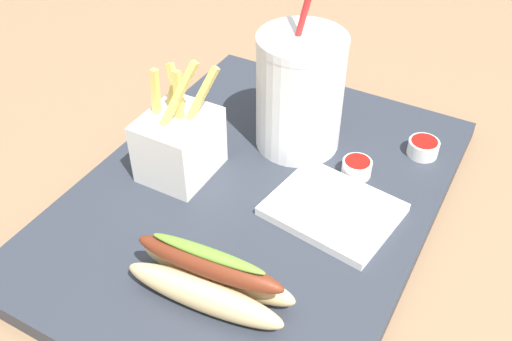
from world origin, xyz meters
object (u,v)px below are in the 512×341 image
Objects in this scene: hot_dog_1 at (210,279)px; ketchup_cup_2 at (423,147)px; fries_basket at (179,143)px; ketchup_cup_1 at (357,167)px; napkin_stack at (333,210)px; soda_cup at (301,93)px; ketchup_cup_3 at (272,101)px.

hot_dog_1 is 4.39× the size of ketchup_cup_2.
fries_basket is 0.20m from ketchup_cup_1.
ketchup_cup_1 reaches higher than napkin_stack.
soda_cup is 1.50× the size of fries_basket.
soda_cup is 0.10m from ketchup_cup_3.
fries_basket is 0.16m from ketchup_cup_3.
ketchup_cup_1 and ketchup_cup_2 have the same top height.
hot_dog_1 is 4.71× the size of ketchup_cup_1.
soda_cup reaches higher than fries_basket.
hot_dog_1 is 0.23m from ketchup_cup_1.
ketchup_cup_1 is at bearing -13.30° from hot_dog_1.
ketchup_cup_1 is at bearing 1.18° from napkin_stack.
ketchup_cup_3 is at bearing 89.94° from ketchup_cup_2.
soda_cup reaches higher than napkin_stack.
ketchup_cup_1 is at bearing 142.65° from ketchup_cup_2.
ketchup_cup_2 is (0.16, -0.23, -0.03)m from fries_basket.
ketchup_cup_3 reaches higher than napkin_stack.
ketchup_cup_2 is 0.15m from napkin_stack.
napkin_stack is (-0.09, -0.08, -0.06)m from soda_cup.
soda_cup is 0.25m from hot_dog_1.
soda_cup is 0.15m from fries_basket.
ketchup_cup_2 is at bearing -37.35° from ketchup_cup_1.
hot_dog_1 is at bearing -137.22° from fries_basket.
ketchup_cup_2 reaches higher than napkin_stack.
fries_basket is at bearing 95.97° from napkin_stack.
ketchup_cup_3 is 0.20m from napkin_stack.
hot_dog_1 is 5.10× the size of ketchup_cup_3.
ketchup_cup_2 is at bearing -55.17° from fries_basket.
hot_dog_1 reaches higher than ketchup_cup_3.
ketchup_cup_1 is (-0.02, -0.08, -0.06)m from soda_cup.
soda_cup is at bearing -40.12° from fries_basket.
soda_cup is 7.02× the size of ketchup_cup_3.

